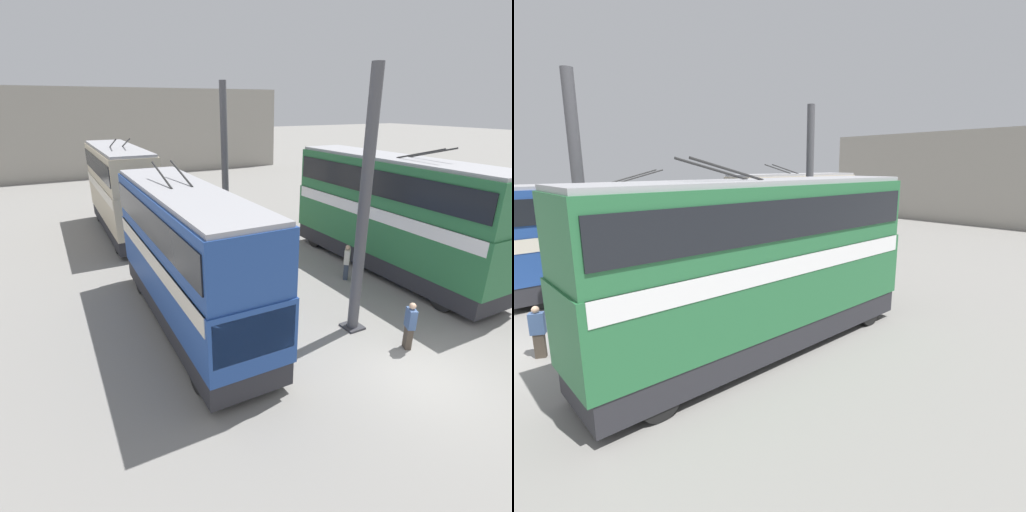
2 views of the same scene
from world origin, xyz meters
TOP-DOWN VIEW (x-y plane):
  - ground_plane at (0.00, 0.00)m, footprint 240.00×240.00m
  - depot_back_wall at (40.12, 0.00)m, footprint 0.50×36.00m
  - support_column_near at (3.17, 0.00)m, footprint 0.68×0.68m
  - support_column_far at (14.35, 0.00)m, footprint 0.68×0.68m
  - bus_left_near at (6.69, -5.01)m, footprint 11.44×2.54m
  - bus_right_mid at (6.20, 5.01)m, footprint 10.11×2.54m
  - bus_right_far at (18.52, 5.01)m, footprint 10.11×2.54m
  - person_by_left_row at (6.66, -2.57)m, footprint 0.46×0.47m
  - person_aisle_foreground at (1.34, -0.74)m, footprint 0.48×0.40m
  - oil_drum at (13.31, -2.77)m, footprint 0.59×0.59m

SIDE VIEW (x-z plane):
  - ground_plane at x=0.00m, z-range 0.00..0.00m
  - oil_drum at x=13.31m, z-range 0.00..0.82m
  - person_by_left_row at x=6.66m, z-range 0.04..1.69m
  - person_aisle_foreground at x=1.34m, z-range 0.05..1.71m
  - bus_right_mid at x=6.20m, z-range 0.03..5.63m
  - bus_right_far at x=18.52m, z-range 0.05..5.92m
  - bus_left_near at x=6.69m, z-range 0.06..6.06m
  - support_column_near at x=3.17m, z-range -0.12..8.59m
  - support_column_far at x=14.35m, z-range -0.12..8.59m
  - depot_back_wall at x=40.12m, z-range 0.00..9.16m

